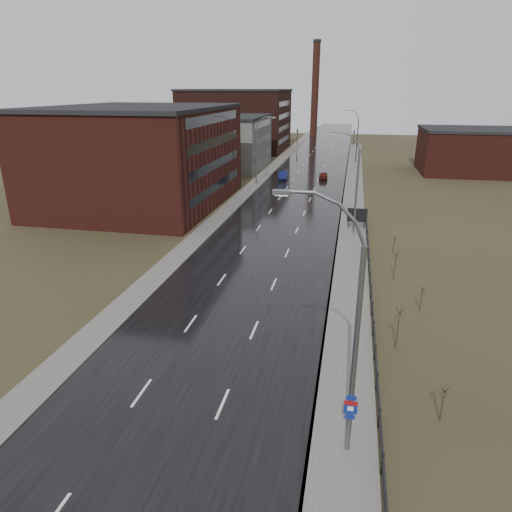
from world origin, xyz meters
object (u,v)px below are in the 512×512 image
at_px(streetlight_main, 349,335).
at_px(car_far, 323,176).
at_px(car_near, 283,176).
at_px(billboard, 357,216).

height_order(streetlight_main, car_far, streetlight_main).
xyz_separation_m(streetlight_main, car_far, (-5.37, 67.10, -5.40)).
height_order(car_near, car_far, car_near).
bearing_deg(streetlight_main, car_far, 94.58).
relative_size(billboard, car_far, 0.69).
bearing_deg(billboard, car_far, 100.78).
distance_m(billboard, car_near, 32.50).
xyz_separation_m(streetlight_main, car_near, (-12.59, 65.25, -5.32)).
relative_size(billboard, car_near, 0.59).
relative_size(streetlight_main, car_near, 2.70).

